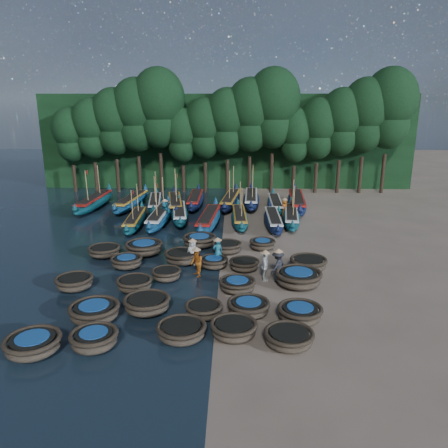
{
  "coord_description": "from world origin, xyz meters",
  "views": [
    {
      "loc": [
        0.77,
        -25.12,
        9.5
      ],
      "look_at": [
        0.13,
        3.35,
        1.3
      ],
      "focal_mm": 35.0,
      "sensor_mm": 36.0,
      "label": 1
    }
  ],
  "objects_px": {
    "coracle_1": "(94,339)",
    "coracle_15": "(127,262)",
    "long_boat_3": "(160,217)",
    "fisherman_3": "(278,266)",
    "coracle_7": "(204,310)",
    "long_boat_5": "(209,219)",
    "coracle_6": "(147,304)",
    "coracle_18": "(244,264)",
    "long_boat_11": "(155,203)",
    "long_boat_17": "(297,202)",
    "fisherman_1": "(218,250)",
    "coracle_17": "(214,262)",
    "coracle_14": "(298,278)",
    "coracle_20": "(104,251)",
    "long_boat_10": "(132,201)",
    "coracle_22": "(199,240)",
    "fisherman_4": "(265,265)",
    "coracle_8": "(249,307)",
    "coracle_24": "(262,244)",
    "long_boat_14": "(231,200)",
    "fisherman_2": "(197,262)",
    "long_boat_9": "(94,202)",
    "fisherman_0": "(193,251)",
    "long_boat_2": "(135,220)",
    "coracle_16": "(182,257)",
    "long_boat_16": "(275,204)",
    "coracle_2": "(182,331)",
    "long_boat_7": "(273,220)",
    "coracle_19": "(308,263)",
    "coracle_4": "(289,338)",
    "coracle_13": "(237,285)",
    "long_boat_6": "(240,217)",
    "coracle_5": "(94,312)",
    "coracle_21": "(144,248)",
    "coracle_23": "(227,247)",
    "long_boat_4": "(179,213)",
    "fisherman_5": "(165,211)",
    "coracle_10": "(74,282)",
    "coracle_11": "(134,284)",
    "coracle_9": "(300,313)",
    "long_boat_15": "(251,199)",
    "long_boat_8": "(291,217)",
    "coracle_3": "(234,329)",
    "long_boat_13": "(195,200)"
  },
  "relations": [
    {
      "from": "coracle_1",
      "to": "coracle_15",
      "type": "distance_m",
      "value": 8.56
    },
    {
      "from": "coracle_6",
      "to": "coracle_18",
      "type": "height_order",
      "value": "coracle_6"
    },
    {
      "from": "coracle_4",
      "to": "fisherman_2",
      "type": "relative_size",
      "value": 1.25
    },
    {
      "from": "coracle_15",
      "to": "fisherman_2",
      "type": "relative_size",
      "value": 1.16
    },
    {
      "from": "coracle_13",
      "to": "long_boat_6",
      "type": "distance_m",
      "value": 12.62
    },
    {
      "from": "long_boat_3",
      "to": "long_boat_10",
      "type": "xyz_separation_m",
      "value": [
        -3.41,
        5.19,
        0.0
      ]
    },
    {
      "from": "coracle_4",
      "to": "coracle_23",
      "type": "height_order",
      "value": "coracle_23"
    },
    {
      "from": "long_boat_14",
      "to": "long_boat_3",
      "type": "bearing_deg",
      "value": -125.58
    },
    {
      "from": "long_boat_15",
      "to": "fisherman_0",
      "type": "distance_m",
      "value": 15.71
    },
    {
      "from": "coracle_23",
      "to": "long_boat_4",
      "type": "height_order",
      "value": "long_boat_4"
    },
    {
      "from": "coracle_20",
      "to": "long_boat_8",
      "type": "bearing_deg",
      "value": 32.33
    },
    {
      "from": "coracle_6",
      "to": "long_boat_5",
      "type": "xyz_separation_m",
      "value": [
        2.05,
        14.16,
        0.13
      ]
    },
    {
      "from": "long_boat_9",
      "to": "fisherman_0",
      "type": "bearing_deg",
      "value": -49.68
    },
    {
      "from": "long_boat_7",
      "to": "long_boat_16",
      "type": "distance_m",
      "value": 5.4
    },
    {
      "from": "fisherman_5",
      "to": "coracle_9",
      "type": "bearing_deg",
      "value": -12.57
    },
    {
      "from": "coracle_20",
      "to": "long_boat_10",
      "type": "height_order",
      "value": "long_boat_10"
    },
    {
      "from": "coracle_18",
      "to": "long_boat_17",
      "type": "bearing_deg",
      "value": 71.23
    },
    {
      "from": "coracle_8",
      "to": "coracle_24",
      "type": "relative_size",
      "value": 1.34
    },
    {
      "from": "coracle_24",
      "to": "long_boat_14",
      "type": "relative_size",
      "value": 0.22
    },
    {
      "from": "coracle_16",
      "to": "long_boat_10",
      "type": "relative_size",
      "value": 0.25
    },
    {
      "from": "coracle_3",
      "to": "coracle_9",
      "type": "distance_m",
      "value": 3.23
    },
    {
      "from": "coracle_2",
      "to": "long_boat_7",
      "type": "distance_m",
      "value": 17.38
    },
    {
      "from": "coracle_20",
      "to": "coracle_21",
      "type": "height_order",
      "value": "coracle_21"
    },
    {
      "from": "long_boat_13",
      "to": "fisherman_0",
      "type": "xyz_separation_m",
      "value": [
        1.13,
        -14.81,
        0.3
      ]
    },
    {
      "from": "coracle_15",
      "to": "fisherman_1",
      "type": "xyz_separation_m",
      "value": [
        5.27,
        0.66,
        0.51
      ]
    },
    {
      "from": "long_boat_3",
      "to": "fisherman_5",
      "type": "height_order",
      "value": "long_boat_3"
    },
    {
      "from": "coracle_11",
      "to": "coracle_17",
      "type": "height_order",
      "value": "coracle_11"
    },
    {
      "from": "coracle_10",
      "to": "long_boat_10",
      "type": "distance_m",
      "value": 17.67
    },
    {
      "from": "long_boat_3",
      "to": "fisherman_3",
      "type": "distance_m",
      "value": 13.86
    },
    {
      "from": "coracle_8",
      "to": "long_boat_14",
      "type": "relative_size",
      "value": 0.29
    },
    {
      "from": "coracle_7",
      "to": "coracle_19",
      "type": "height_order",
      "value": "coracle_19"
    },
    {
      "from": "coracle_22",
      "to": "fisherman_4",
      "type": "relative_size",
      "value": 1.24
    },
    {
      "from": "long_boat_17",
      "to": "coracle_7",
      "type": "bearing_deg",
      "value": -104.22
    },
    {
      "from": "long_boat_3",
      "to": "long_boat_7",
      "type": "bearing_deg",
      "value": -1.93
    },
    {
      "from": "coracle_10",
      "to": "coracle_11",
      "type": "bearing_deg",
      "value": -1.27
    },
    {
      "from": "coracle_16",
      "to": "long_boat_9",
      "type": "distance_m",
      "value": 16.5
    },
    {
      "from": "coracle_8",
      "to": "coracle_18",
      "type": "height_order",
      "value": "coracle_8"
    },
    {
      "from": "coracle_15",
      "to": "fisherman_2",
      "type": "distance_m",
      "value": 4.36
    },
    {
      "from": "coracle_6",
      "to": "long_boat_16",
      "type": "relative_size",
      "value": 0.29
    },
    {
      "from": "coracle_19",
      "to": "long_boat_17",
      "type": "xyz_separation_m",
      "value": [
        1.34,
        14.66,
        0.19
      ]
    },
    {
      "from": "coracle_23",
      "to": "coracle_10",
      "type": "bearing_deg",
      "value": -143.57
    },
    {
      "from": "coracle_17",
      "to": "fisherman_1",
      "type": "xyz_separation_m",
      "value": [
        0.21,
        0.53,
        0.54
      ]
    },
    {
      "from": "coracle_21",
      "to": "fisherman_3",
      "type": "distance_m",
      "value": 8.97
    },
    {
      "from": "coracle_5",
      "to": "coracle_11",
      "type": "height_order",
      "value": "coracle_5"
    },
    {
      "from": "long_boat_11",
      "to": "long_boat_17",
      "type": "xyz_separation_m",
      "value": [
        12.68,
        0.28,
        0.11
      ]
    },
    {
      "from": "coracle_15",
      "to": "long_boat_16",
      "type": "bearing_deg",
      "value": 55.15
    },
    {
      "from": "coracle_7",
      "to": "long_boat_5",
      "type": "relative_size",
      "value": 0.21
    },
    {
      "from": "coracle_5",
      "to": "coracle_7",
      "type": "relative_size",
      "value": 1.45
    },
    {
      "from": "coracle_15",
      "to": "long_boat_2",
      "type": "xyz_separation_m",
      "value": [
        -1.4,
        8.62,
        0.1
      ]
    },
    {
      "from": "coracle_15",
      "to": "coracle_14",
      "type": "bearing_deg",
      "value": -13.8
    }
  ]
}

